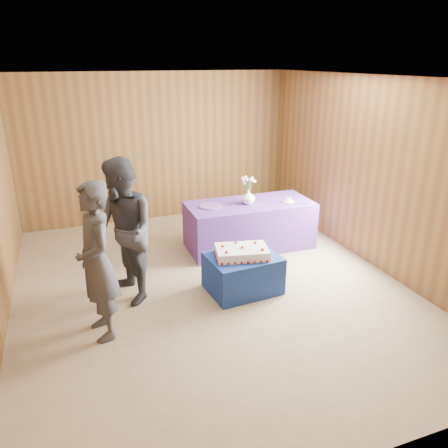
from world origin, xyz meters
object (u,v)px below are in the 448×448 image
sheet_cake (242,252)px  guest_left (97,262)px  cake_table (243,273)px  guest_right (123,232)px  serving_table (249,225)px  vase (248,197)px

sheet_cake → guest_left: bearing=-156.6°
cake_table → guest_right: bearing=163.2°
serving_table → sheet_cake: bearing=-116.5°
serving_table → sheet_cake: size_ratio=2.58×
cake_table → serving_table: size_ratio=0.45×
cake_table → vase: size_ratio=4.00×
serving_table → vase: vase is taller
cake_table → guest_right: 1.64m
guest_right → cake_table: bearing=63.7°
serving_table → sheet_cake: serving_table is taller
serving_table → guest_right: bearing=-153.9°
serving_table → vase: (-0.04, -0.02, 0.49)m
cake_table → guest_right: guest_right is taller
guest_left → serving_table: bearing=113.0°
vase → guest_left: guest_left is taller
guest_left → guest_right: 0.77m
sheet_cake → vase: vase is taller
serving_table → guest_right: (-2.12, -0.99, 0.54)m
vase → guest_left: bearing=-146.3°
sheet_cake → vase: size_ratio=3.45×
vase → serving_table: bearing=27.2°
sheet_cake → vase: bearing=75.9°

